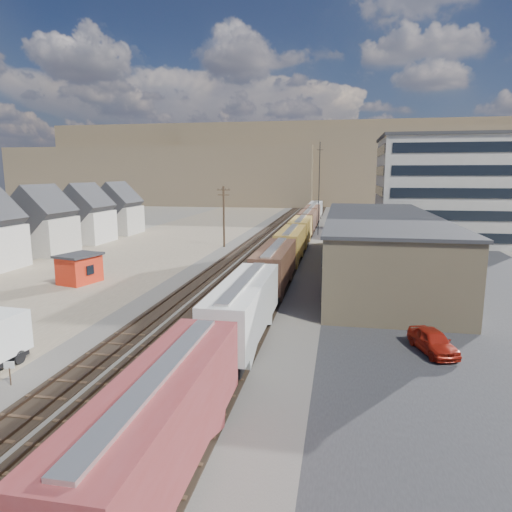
% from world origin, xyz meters
% --- Properties ---
extents(ground, '(300.00, 300.00, 0.00)m').
position_xyz_m(ground, '(0.00, 0.00, 0.00)').
color(ground, '#6B6356').
rests_on(ground, ground).
extents(ballast_bed, '(18.00, 200.00, 0.06)m').
position_xyz_m(ballast_bed, '(0.00, 50.00, 0.03)').
color(ballast_bed, '#4C4742').
rests_on(ballast_bed, ground).
extents(dirt_yard, '(24.00, 180.00, 0.03)m').
position_xyz_m(dirt_yard, '(-20.00, 40.00, 0.01)').
color(dirt_yard, '#786753').
rests_on(dirt_yard, ground).
extents(asphalt_lot, '(26.00, 120.00, 0.04)m').
position_xyz_m(asphalt_lot, '(22.00, 35.00, 0.02)').
color(asphalt_lot, '#232326').
rests_on(asphalt_lot, ground).
extents(rail_tracks, '(11.40, 200.00, 0.24)m').
position_xyz_m(rail_tracks, '(-0.55, 50.00, 0.11)').
color(rail_tracks, black).
rests_on(rail_tracks, ground).
extents(freight_train, '(3.00, 119.74, 4.46)m').
position_xyz_m(freight_train, '(3.80, 37.84, 2.79)').
color(freight_train, black).
rests_on(freight_train, ground).
extents(warehouse, '(12.40, 40.40, 7.25)m').
position_xyz_m(warehouse, '(14.98, 25.00, 3.65)').
color(warehouse, tan).
rests_on(warehouse, ground).
extents(office_tower, '(22.60, 18.60, 18.45)m').
position_xyz_m(office_tower, '(27.95, 54.95, 9.26)').
color(office_tower, '#9E998E').
rests_on(office_tower, ground).
extents(utility_pole_north, '(2.20, 0.32, 10.00)m').
position_xyz_m(utility_pole_north, '(-8.50, 42.00, 5.30)').
color(utility_pole_north, '#382619').
rests_on(utility_pole_north, ground).
extents(radio_mast, '(1.20, 0.16, 18.00)m').
position_xyz_m(radio_mast, '(6.00, 60.00, 9.12)').
color(radio_mast, black).
rests_on(radio_mast, ground).
extents(townhouse_row, '(8.15, 68.16, 10.47)m').
position_xyz_m(townhouse_row, '(-34.00, 25.00, 4.34)').
color(townhouse_row, '#B7B2A8').
rests_on(townhouse_row, ground).
extents(hills_north, '(265.00, 80.00, 32.00)m').
position_xyz_m(hills_north, '(0.17, 167.92, 14.10)').
color(hills_north, brown).
rests_on(hills_north, ground).
extents(maintenance_shed, '(4.46, 5.20, 3.29)m').
position_xyz_m(maintenance_shed, '(-17.99, 14.71, 1.68)').
color(maintenance_shed, red).
rests_on(maintenance_shed, ground).
extents(sign_post, '(0.55, 0.22, 1.49)m').
position_xyz_m(sign_post, '(-8.00, -8.89, 1.02)').
color(sign_post, '#382619').
rests_on(sign_post, ground).
extents(parked_car_red, '(3.21, 5.03, 1.59)m').
position_xyz_m(parked_car_red, '(16.71, 0.73, 0.80)').
color(parked_car_red, '#9F1C0E').
rests_on(parked_car_red, ground).
extents(parked_car_white, '(2.31, 5.15, 1.64)m').
position_xyz_m(parked_car_white, '(20.23, 7.74, 0.82)').
color(parked_car_white, white).
rests_on(parked_car_white, ground).
extents(parked_car_blue, '(5.95, 4.80, 1.51)m').
position_xyz_m(parked_car_blue, '(25.85, 40.37, 0.75)').
color(parked_car_blue, navy).
rests_on(parked_car_blue, ground).
extents(parked_car_far, '(2.80, 4.22, 1.33)m').
position_xyz_m(parked_car_far, '(27.43, 55.82, 0.67)').
color(parked_car_far, white).
rests_on(parked_car_far, ground).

